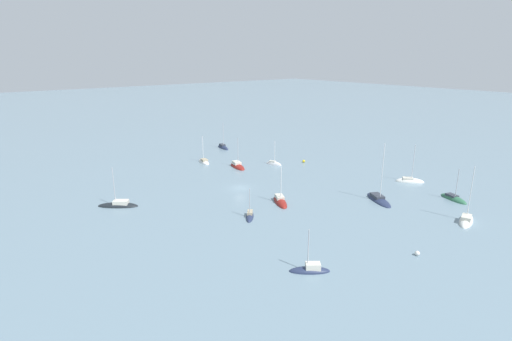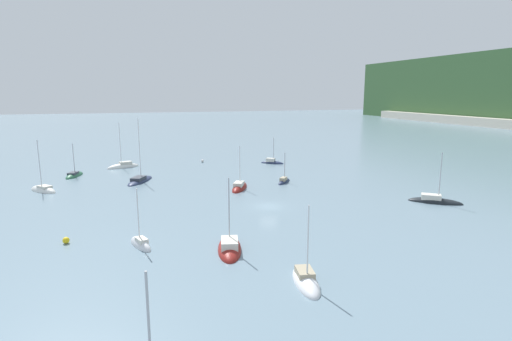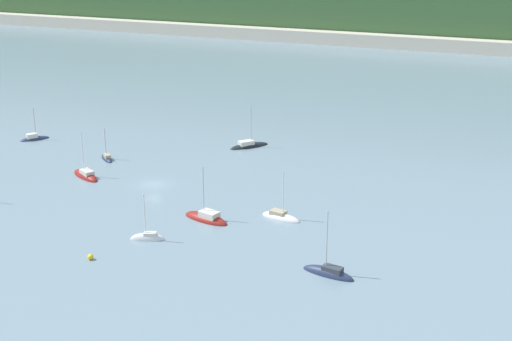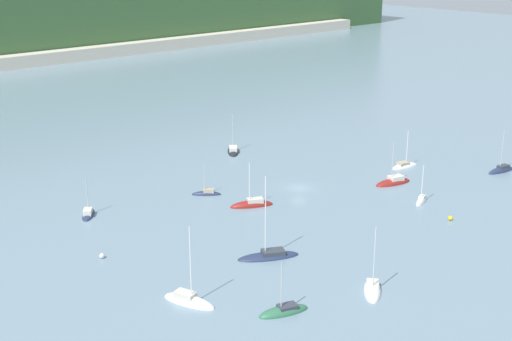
{
  "view_description": "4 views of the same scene",
  "coord_description": "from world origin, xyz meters",
  "px_view_note": "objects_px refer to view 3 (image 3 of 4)",
  "views": [
    {
      "loc": [
        -67.55,
        48.53,
        28.21
      ],
      "look_at": [
        1.77,
        -5.9,
        2.58
      ],
      "focal_mm": 28.0,
      "sensor_mm": 36.0,
      "label": 1
    },
    {
      "loc": [
        53.4,
        -19.25,
        16.49
      ],
      "look_at": [
        -14.19,
        2.59,
        2.62
      ],
      "focal_mm": 28.0,
      "sensor_mm": 36.0,
      "label": 2
    },
    {
      "loc": [
        56.71,
        -91.51,
        38.62
      ],
      "look_at": [
        14.08,
        8.7,
        1.52
      ],
      "focal_mm": 50.0,
      "sensor_mm": 36.0,
      "label": 3
    },
    {
      "loc": [
        -84.57,
        -83.28,
        42.01
      ],
      "look_at": [
        -6.05,
        4.64,
        3.42
      ],
      "focal_mm": 50.0,
      "sensor_mm": 36.0,
      "label": 4
    }
  ],
  "objects_px": {
    "sailboat_2": "(281,218)",
    "sailboat_8": "(34,139)",
    "sailboat_4": "(206,219)",
    "sailboat_5": "(148,239)",
    "sailboat_11": "(86,176)",
    "sailboat_10": "(329,274)",
    "sailboat_0": "(107,159)",
    "sailboat_3": "(249,146)",
    "mooring_buoy_0": "(90,257)"
  },
  "relations": [
    {
      "from": "sailboat_2",
      "to": "sailboat_4",
      "type": "xyz_separation_m",
      "value": [
        -9.38,
        -4.56,
        0.03
      ]
    },
    {
      "from": "sailboat_0",
      "to": "sailboat_3",
      "type": "bearing_deg",
      "value": -98.95
    },
    {
      "from": "sailboat_8",
      "to": "sailboat_11",
      "type": "relative_size",
      "value": 0.8
    },
    {
      "from": "sailboat_5",
      "to": "sailboat_10",
      "type": "xyz_separation_m",
      "value": [
        24.8,
        -0.28,
        0.02
      ]
    },
    {
      "from": "sailboat_5",
      "to": "sailboat_11",
      "type": "xyz_separation_m",
      "value": [
        -22.37,
        17.46,
        0.02
      ]
    },
    {
      "from": "sailboat_4",
      "to": "sailboat_8",
      "type": "xyz_separation_m",
      "value": [
        -48.6,
        22.68,
        0.03
      ]
    },
    {
      "from": "sailboat_0",
      "to": "sailboat_3",
      "type": "xyz_separation_m",
      "value": [
        20.03,
        16.77,
        0.01
      ]
    },
    {
      "from": "sailboat_11",
      "to": "mooring_buoy_0",
      "type": "distance_m",
      "value": 31.67
    },
    {
      "from": "sailboat_0",
      "to": "sailboat_8",
      "type": "distance_m",
      "value": 20.57
    },
    {
      "from": "sailboat_3",
      "to": "sailboat_10",
      "type": "height_order",
      "value": "sailboat_10"
    },
    {
      "from": "sailboat_10",
      "to": "sailboat_11",
      "type": "bearing_deg",
      "value": -11.33
    },
    {
      "from": "sailboat_0",
      "to": "sailboat_10",
      "type": "relative_size",
      "value": 0.7
    },
    {
      "from": "sailboat_5",
      "to": "sailboat_8",
      "type": "relative_size",
      "value": 1.09
    },
    {
      "from": "sailboat_0",
      "to": "sailboat_2",
      "type": "relative_size",
      "value": 0.78
    },
    {
      "from": "sailboat_8",
      "to": "mooring_buoy_0",
      "type": "relative_size",
      "value": 9.2
    },
    {
      "from": "sailboat_11",
      "to": "sailboat_8",
      "type": "bearing_deg",
      "value": -4.72
    },
    {
      "from": "sailboat_0",
      "to": "sailboat_5",
      "type": "bearing_deg",
      "value": 173.73
    },
    {
      "from": "mooring_buoy_0",
      "to": "sailboat_0",
      "type": "bearing_deg",
      "value": 121.51
    },
    {
      "from": "sailboat_2",
      "to": "sailboat_8",
      "type": "relative_size",
      "value": 1.18
    },
    {
      "from": "sailboat_5",
      "to": "sailboat_4",
      "type": "bearing_deg",
      "value": -134.8
    },
    {
      "from": "sailboat_10",
      "to": "sailboat_3",
      "type": "bearing_deg",
      "value": -46.87
    },
    {
      "from": "sailboat_5",
      "to": "sailboat_2",
      "type": "bearing_deg",
      "value": -155.32
    },
    {
      "from": "sailboat_8",
      "to": "sailboat_5",
      "type": "bearing_deg",
      "value": -87.82
    },
    {
      "from": "sailboat_2",
      "to": "sailboat_8",
      "type": "bearing_deg",
      "value": 173.24
    },
    {
      "from": "sailboat_10",
      "to": "sailboat_4",
      "type": "bearing_deg",
      "value": -14.8
    },
    {
      "from": "sailboat_5",
      "to": "sailboat_10",
      "type": "relative_size",
      "value": 0.83
    },
    {
      "from": "sailboat_5",
      "to": "sailboat_11",
      "type": "bearing_deg",
      "value": -58.58
    },
    {
      "from": "sailboat_8",
      "to": "mooring_buoy_0",
      "type": "bearing_deg",
      "value": -96.25
    },
    {
      "from": "sailboat_4",
      "to": "sailboat_10",
      "type": "height_order",
      "value": "sailboat_10"
    },
    {
      "from": "sailboat_2",
      "to": "sailboat_11",
      "type": "distance_m",
      "value": 36.01
    },
    {
      "from": "sailboat_3",
      "to": "sailboat_5",
      "type": "xyz_separation_m",
      "value": [
        4.56,
        -43.5,
        -0.04
      ]
    },
    {
      "from": "sailboat_3",
      "to": "sailboat_10",
      "type": "relative_size",
      "value": 0.95
    },
    {
      "from": "sailboat_2",
      "to": "sailboat_8",
      "type": "distance_m",
      "value": 60.74
    },
    {
      "from": "sailboat_2",
      "to": "sailboat_3",
      "type": "bearing_deg",
      "value": 131.59
    },
    {
      "from": "sailboat_2",
      "to": "sailboat_10",
      "type": "height_order",
      "value": "sailboat_10"
    },
    {
      "from": "sailboat_2",
      "to": "sailboat_10",
      "type": "relative_size",
      "value": 0.9
    },
    {
      "from": "sailboat_10",
      "to": "sailboat_5",
      "type": "bearing_deg",
      "value": 8.64
    },
    {
      "from": "sailboat_3",
      "to": "sailboat_10",
      "type": "xyz_separation_m",
      "value": [
        29.36,
        -43.77,
        -0.02
      ]
    },
    {
      "from": "sailboat_4",
      "to": "sailboat_11",
      "type": "distance_m",
      "value": 27.74
    },
    {
      "from": "sailboat_0",
      "to": "sailboat_10",
      "type": "xyz_separation_m",
      "value": [
        49.39,
        -27.01,
        -0.01
      ]
    },
    {
      "from": "sailboat_2",
      "to": "sailboat_4",
      "type": "distance_m",
      "value": 10.43
    },
    {
      "from": "sailboat_0",
      "to": "sailboat_2",
      "type": "distance_m",
      "value": 40.22
    },
    {
      "from": "sailboat_3",
      "to": "sailboat_4",
      "type": "bearing_deg",
      "value": -127.12
    },
    {
      "from": "sailboat_4",
      "to": "sailboat_8",
      "type": "distance_m",
      "value": 53.63
    },
    {
      "from": "sailboat_8",
      "to": "sailboat_10",
      "type": "relative_size",
      "value": 0.76
    },
    {
      "from": "sailboat_0",
      "to": "sailboat_4",
      "type": "relative_size",
      "value": 0.72
    },
    {
      "from": "sailboat_3",
      "to": "sailboat_8",
      "type": "relative_size",
      "value": 1.25
    },
    {
      "from": "sailboat_3",
      "to": "sailboat_8",
      "type": "bearing_deg",
      "value": 145.34
    },
    {
      "from": "sailboat_10",
      "to": "mooring_buoy_0",
      "type": "xyz_separation_m",
      "value": [
        -28.18,
        -7.59,
        0.27
      ]
    },
    {
      "from": "sailboat_0",
      "to": "sailboat_4",
      "type": "xyz_separation_m",
      "value": [
        28.63,
        -17.73,
        0.0
      ]
    }
  ]
}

